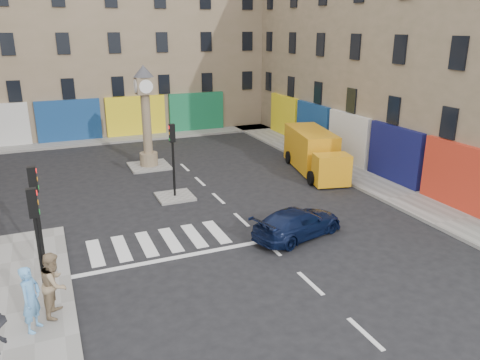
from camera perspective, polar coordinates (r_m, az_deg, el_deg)
ground at (r=18.00m, az=5.24°, el=-9.45°), size 120.00×120.00×0.00m
sidewalk_right at (r=30.20m, az=10.97°, el=1.97°), size 2.60×30.00×0.15m
sidewalk_far at (r=37.31m, az=-16.73°, el=4.61°), size 32.00×2.40×0.15m
island_near at (r=24.17m, az=-7.93°, el=-2.01°), size 1.80×1.80×0.12m
island_far at (r=29.74m, az=-11.00°, el=1.69°), size 2.40×2.40×0.12m
building_right at (r=33.02m, az=21.38°, el=16.42°), size 10.00×30.00×16.00m
building_far at (r=42.16m, az=-18.81°, el=17.49°), size 32.00×10.00×17.00m
traffic_light_left_near at (r=15.31m, az=-23.58°, el=-5.31°), size 0.28×0.22×3.70m
traffic_light_left_far at (r=17.56m, az=-23.64°, el=-2.37°), size 0.28×0.22×3.70m
traffic_light_island at (r=23.43m, az=-8.20°, el=3.81°), size 0.28×0.22×3.70m
clock_pillar at (r=28.96m, az=-11.41°, el=8.32°), size 1.20×1.20×6.10m
navy_sedan at (r=19.56m, az=7.06°, el=-5.20°), size 4.52×2.85×1.22m
yellow_van at (r=28.42m, az=9.01°, el=3.39°), size 3.35×6.83×2.39m
pedestrian_blue at (r=14.60m, az=-24.13°, el=-13.09°), size 0.77×0.86×1.97m
pedestrian_tan at (r=15.09m, az=-21.69°, el=-11.66°), size 1.01×1.15×1.99m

